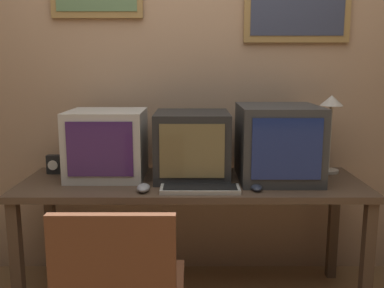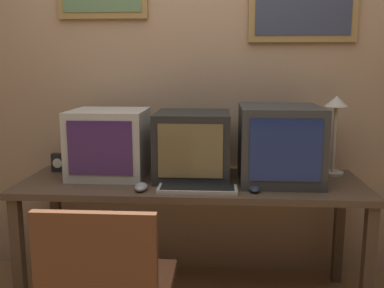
{
  "view_description": "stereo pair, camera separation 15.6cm",
  "coord_description": "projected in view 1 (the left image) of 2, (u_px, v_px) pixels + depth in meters",
  "views": [
    {
      "loc": [
        -0.0,
        -1.42,
        1.37
      ],
      "look_at": [
        0.0,
        0.93,
        0.94
      ],
      "focal_mm": 40.0,
      "sensor_mm": 36.0,
      "label": 1
    },
    {
      "loc": [
        0.15,
        -1.41,
        1.37
      ],
      "look_at": [
        0.0,
        0.93,
        0.94
      ],
      "focal_mm": 40.0,
      "sensor_mm": 36.0,
      "label": 2
    }
  ],
  "objects": [
    {
      "name": "wall_back",
      "position": [
        192.0,
        74.0,
        2.75
      ],
      "size": [
        8.0,
        0.08,
        2.6
      ],
      "color": "tan",
      "rests_on": "ground_plane"
    },
    {
      "name": "desk",
      "position": [
        192.0,
        194.0,
        2.44
      ],
      "size": [
        1.92,
        0.64,
        0.73
      ],
      "color": "#4C3828",
      "rests_on": "ground_plane"
    },
    {
      "name": "monitor_left",
      "position": [
        107.0,
        144.0,
        2.47
      ],
      "size": [
        0.43,
        0.41,
        0.39
      ],
      "color": "#B7B2A8",
      "rests_on": "desk"
    },
    {
      "name": "monitor_center",
      "position": [
        191.0,
        145.0,
        2.46
      ],
      "size": [
        0.42,
        0.43,
        0.38
      ],
      "color": "black",
      "rests_on": "desk"
    },
    {
      "name": "monitor_right",
      "position": [
        278.0,
        143.0,
        2.43
      ],
      "size": [
        0.44,
        0.49,
        0.42
      ],
      "color": "#333333",
      "rests_on": "desk"
    },
    {
      "name": "keyboard_main",
      "position": [
        200.0,
        189.0,
        2.21
      ],
      "size": [
        0.41,
        0.14,
        0.03
      ],
      "color": "#A8A399",
      "rests_on": "desk"
    },
    {
      "name": "mouse_near_keyboard",
      "position": [
        256.0,
        187.0,
        2.23
      ],
      "size": [
        0.06,
        0.11,
        0.03
      ],
      "color": "#282D3D",
      "rests_on": "desk"
    },
    {
      "name": "mouse_far_corner",
      "position": [
        143.0,
        188.0,
        2.21
      ],
      "size": [
        0.07,
        0.12,
        0.04
      ],
      "color": "gray",
      "rests_on": "desk"
    },
    {
      "name": "desk_clock",
      "position": [
        54.0,
        164.0,
        2.57
      ],
      "size": [
        0.08,
        0.05,
        0.11
      ],
      "color": "black",
      "rests_on": "desk"
    },
    {
      "name": "desk_lamp",
      "position": [
        331.0,
        117.0,
        2.56
      ],
      "size": [
        0.14,
        0.14,
        0.47
      ],
      "color": "#B2A899",
      "rests_on": "desk"
    }
  ]
}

